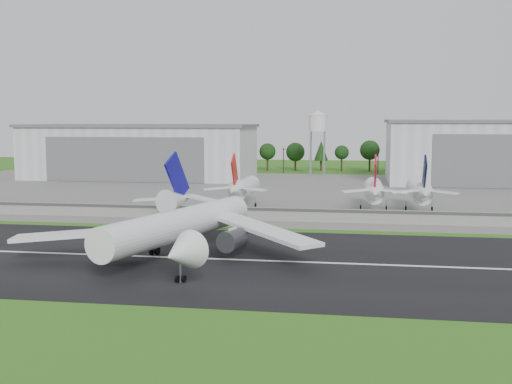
% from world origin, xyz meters
% --- Properties ---
extents(ground, '(600.00, 600.00, 0.00)m').
position_xyz_m(ground, '(0.00, 0.00, 0.00)').
color(ground, '#235815').
rests_on(ground, ground).
extents(runway, '(320.00, 60.00, 0.10)m').
position_xyz_m(runway, '(0.00, 10.00, 0.05)').
color(runway, black).
rests_on(runway, ground).
extents(runway_centerline, '(220.00, 1.00, 0.02)m').
position_xyz_m(runway_centerline, '(0.00, 10.00, 0.11)').
color(runway_centerline, white).
rests_on(runway_centerline, runway).
extents(apron, '(320.00, 150.00, 0.10)m').
position_xyz_m(apron, '(0.00, 120.00, 0.05)').
color(apron, slate).
rests_on(apron, ground).
extents(blast_fence, '(240.00, 0.61, 3.50)m').
position_xyz_m(blast_fence, '(0.00, 54.99, 1.81)').
color(blast_fence, gray).
rests_on(blast_fence, ground).
extents(hangar_west, '(97.00, 44.00, 23.20)m').
position_xyz_m(hangar_west, '(-80.00, 164.92, 11.63)').
color(hangar_west, silver).
rests_on(hangar_west, ground).
extents(water_tower, '(8.40, 8.40, 29.40)m').
position_xyz_m(water_tower, '(-5.00, 185.00, 24.55)').
color(water_tower, '#99999E').
rests_on(water_tower, ground).
extents(utility_poles, '(230.00, 3.00, 12.00)m').
position_xyz_m(utility_poles, '(0.00, 200.00, 0.00)').
color(utility_poles, black).
rests_on(utility_poles, ground).
extents(treeline, '(320.00, 16.00, 22.00)m').
position_xyz_m(treeline, '(0.00, 215.00, 0.00)').
color(treeline, black).
rests_on(treeline, ground).
extents(main_airliner, '(54.87, 58.13, 18.17)m').
position_xyz_m(main_airliner, '(-18.42, 9.58, 4.89)').
color(main_airliner, white).
rests_on(main_airliner, runway).
extents(parked_jet_red_a, '(7.36, 31.29, 16.37)m').
position_xyz_m(parked_jet_red_a, '(-19.01, 76.51, 5.89)').
color(parked_jet_red_a, white).
rests_on(parked_jet_red_a, ground).
extents(parked_jet_red_b, '(7.36, 31.29, 16.41)m').
position_xyz_m(parked_jet_red_b, '(17.69, 76.52, 5.93)').
color(parked_jet_red_b, white).
rests_on(parked_jet_red_b, ground).
extents(parked_jet_navy, '(7.36, 31.29, 16.47)m').
position_xyz_m(parked_jet_navy, '(29.97, 76.53, 5.98)').
color(parked_jet_navy, white).
rests_on(parked_jet_navy, ground).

